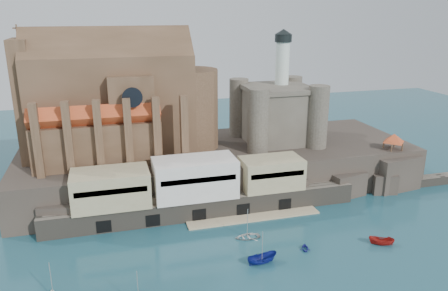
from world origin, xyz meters
name	(u,v)px	position (x,y,z in m)	size (l,w,h in m)	color
ground	(276,263)	(0.00, 0.00, 0.00)	(300.00, 300.00, 0.00)	#184451
promontory	(219,166)	(-0.19, 39.37, 4.92)	(100.00, 36.00, 10.00)	#2A231F
quay	(195,190)	(-10.19, 23.07, 6.07)	(70.00, 12.00, 13.05)	#5D554A
church	(121,105)	(-24.13, 41.85, 22.13)	(47.00, 25.93, 30.51)	#4E3724
castle_keep	(277,111)	(16.08, 41.08, 18.31)	(21.20, 21.20, 29.30)	#4C473C
rock_outcrop	(390,171)	(42.00, 25.84, 4.02)	(14.50, 10.50, 8.70)	#2A231F
pavilion	(394,139)	(42.00, 26.00, 12.73)	(6.40, 6.40, 5.40)	#4E3724
boat_2	(262,263)	(-2.57, 0.52, 0.00)	(2.18, 2.24, 5.80)	navy
boat_5	(381,245)	(22.26, 0.40, 0.00)	(1.87, 1.92, 4.97)	maroon
boat_6	(247,238)	(-2.21, 9.95, 0.00)	(3.71, 1.08, 5.20)	beige
boat_7	(305,250)	(7.03, 2.68, 0.00)	(2.50, 1.52, 2.89)	navy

